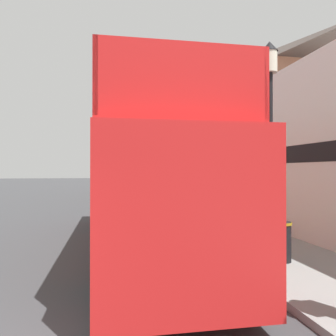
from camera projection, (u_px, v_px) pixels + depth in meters
ground_plane at (73, 203)px, 23.00m from camera, size 144.00×144.00×0.00m
sidewalk at (173, 204)px, 21.34m from camera, size 3.02×108.00×0.14m
brick_terrace_rear at (210, 136)px, 27.82m from camera, size 6.00×25.70×10.46m
tour_bus at (145, 184)px, 9.74m from camera, size 2.74×11.38×4.08m
parked_car_ahead_of_bus at (136, 199)px, 18.68m from camera, size 1.83×4.43×1.39m
lamp_post_nearest at (270, 113)px, 6.94m from camera, size 0.35×0.35×4.89m
lamp_post_second at (188, 151)px, 14.34m from camera, size 0.35×0.35×4.30m
lamp_post_third at (155, 153)px, 21.66m from camera, size 0.35×0.35×4.82m
litter_bin at (281, 240)px, 7.71m from camera, size 0.48×0.48×0.94m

